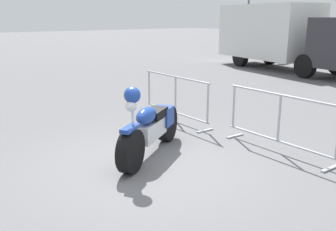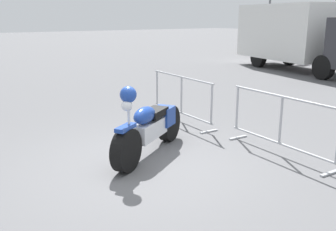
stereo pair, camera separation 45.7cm
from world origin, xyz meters
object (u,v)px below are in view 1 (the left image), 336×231
Objects in this scene: parked_car_tan at (248,42)px; parked_car_maroon at (326,46)px; crowd_barrier_far at (279,122)px; parked_car_black at (288,43)px; box_truck at (282,34)px; motorcycle at (151,127)px; crowd_barrier_near at (175,98)px.

parked_car_maroon is (5.79, -0.00, -0.02)m from parked_car_tan.
crowd_barrier_far is 0.57× the size of parked_car_maroon.
parked_car_maroon is (2.90, -0.45, -0.01)m from parked_car_black.
box_truck reaches higher than parked_car_tan.
crowd_barrier_far is (1.39, 1.84, 0.04)m from motorcycle.
motorcycle reaches higher than parked_car_maroon.
crowd_barrier_far is 0.29× the size of box_truck.
parked_car_maroon is at bearing -106.49° from parked_car_black.
box_truck is 1.87× the size of parked_car_tan.
crowd_barrier_near and crowd_barrier_far have the same top height.
parked_car_tan is (-10.43, 16.51, 0.15)m from crowd_barrier_near.
parked_car_tan is at bearing 82.40° from parked_car_maroon.
parked_car_tan is 1.03× the size of parked_car_maroon.
parked_car_tan reaches higher than crowd_barrier_far.
parked_car_tan is at bearing 122.28° from crowd_barrier_near.
parked_car_black is (-8.92, 18.80, 0.18)m from motorcycle.
parked_car_maroon is (-4.63, 16.50, 0.12)m from crowd_barrier_near.
parked_car_tan reaches higher than parked_car_black.
box_truck reaches higher than motorcycle.
crowd_barrier_near is 0.57× the size of parked_car_maroon.
box_truck reaches higher than parked_car_black.
box_truck is 1.94× the size of parked_car_maroon.
crowd_barrier_near is 17.14m from parked_car_maroon.
parked_car_maroon is at bearing 114.18° from crowd_barrier_far.
motorcycle is 0.53× the size of parked_car_maroon.
motorcycle is 0.27× the size of box_truck.
crowd_barrier_far is 18.09m from parked_car_maroon.
box_truck is 1.90× the size of parked_car_black.
crowd_barrier_far is at bearing -148.92° from parked_car_tan.
box_truck reaches higher than crowd_barrier_far.
crowd_barrier_far is at bearing -163.39° from parked_car_maroon.
motorcycle reaches higher than crowd_barrier_near.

